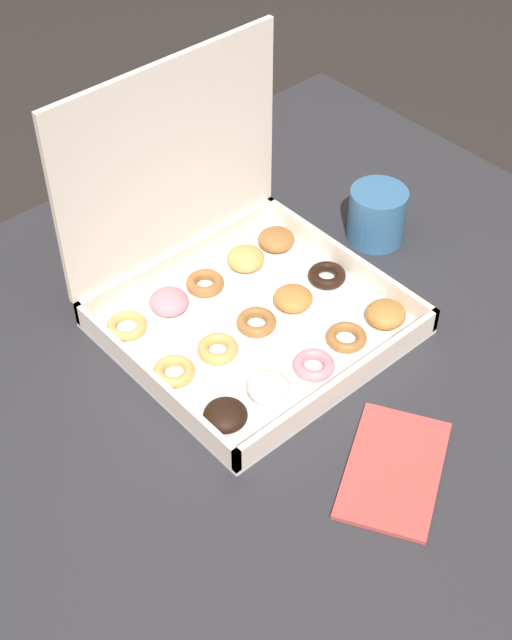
# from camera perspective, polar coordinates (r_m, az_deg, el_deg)

# --- Properties ---
(dining_table) EXTENTS (1.07, 0.99, 0.74)m
(dining_table) POSITION_cam_1_polar(r_m,az_deg,el_deg) (1.18, 2.18, -6.15)
(dining_table) COLOR #2D2D33
(dining_table) RESTS_ON ground_plane
(donut_box) EXTENTS (0.34, 0.32, 0.31)m
(donut_box) POSITION_cam_1_polar(r_m,az_deg,el_deg) (1.14, -1.52, 2.86)
(donut_box) COLOR white
(donut_box) RESTS_ON dining_table
(coffee_mug) EXTENTS (0.08, 0.08, 0.08)m
(coffee_mug) POSITION_cam_1_polar(r_m,az_deg,el_deg) (1.28, 7.76, 6.73)
(coffee_mug) COLOR teal
(coffee_mug) RESTS_ON dining_table
(paper_napkin) EXTENTS (0.19, 0.17, 0.01)m
(paper_napkin) POSITION_cam_1_polar(r_m,az_deg,el_deg) (1.02, 8.81, -9.42)
(paper_napkin) COLOR #CC4C47
(paper_napkin) RESTS_ON dining_table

